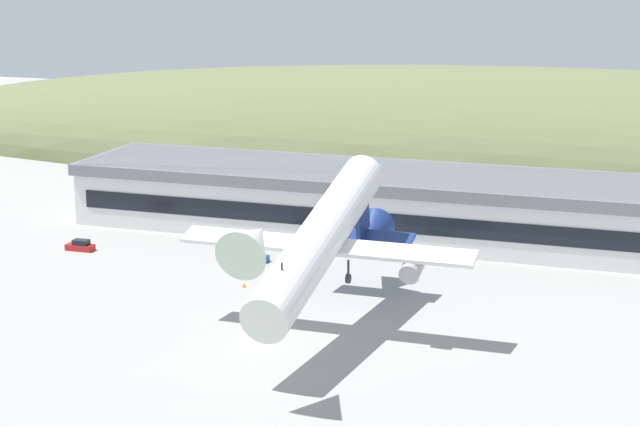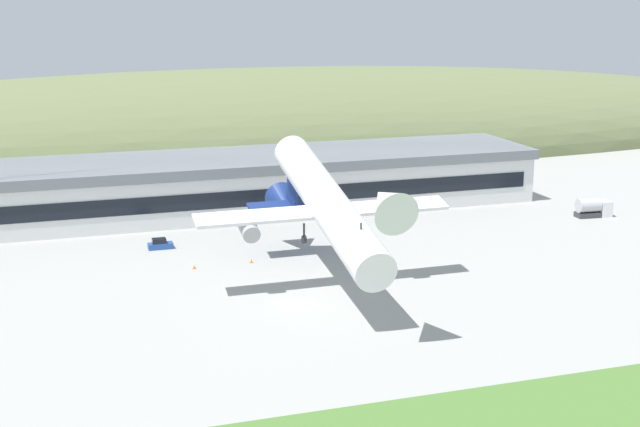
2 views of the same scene
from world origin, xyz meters
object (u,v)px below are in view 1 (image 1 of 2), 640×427
object	(u,v)px
service_car_1	(255,257)
terminal_building	(414,201)
traffic_cone_1	(306,291)
cargo_airplane	(323,239)
service_car_0	(80,246)
traffic_cone_0	(244,285)

from	to	relation	value
service_car_1	terminal_building	bearing A→B (deg)	49.15
traffic_cone_1	cargo_airplane	bearing A→B (deg)	-63.30
service_car_1	traffic_cone_1	xyz separation A→B (m)	(11.71, -11.51, -0.41)
cargo_airplane	traffic_cone_1	distance (m)	19.00
service_car_1	traffic_cone_1	distance (m)	16.42
terminal_building	service_car_0	distance (m)	50.92
service_car_0	terminal_building	bearing A→B (deg)	28.02
service_car_0	traffic_cone_0	bearing A→B (deg)	-16.56
traffic_cone_0	traffic_cone_1	distance (m)	8.49
terminal_building	service_car_0	world-z (taller)	terminal_building
cargo_airplane	traffic_cone_0	xyz separation A→B (m)	(-15.44, 13.55, -11.02)
traffic_cone_0	traffic_cone_1	bearing A→B (deg)	1.90
cargo_airplane	terminal_building	bearing A→B (deg)	90.73
cargo_airplane	service_car_1	xyz separation A→B (m)	(-18.66, 25.34, -10.61)
cargo_airplane	service_car_0	world-z (taller)	cargo_airplane
cargo_airplane	service_car_1	bearing A→B (deg)	126.37
service_car_1	service_car_0	bearing A→B (deg)	-173.79
service_car_0	traffic_cone_1	size ratio (longest dim) A/B	7.28
cargo_airplane	traffic_cone_1	bearing A→B (deg)	116.70
service_car_1	traffic_cone_1	world-z (taller)	service_car_1
service_car_1	traffic_cone_0	distance (m)	12.23
terminal_building	cargo_airplane	xyz separation A→B (m)	(0.59, -46.24, 5.63)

